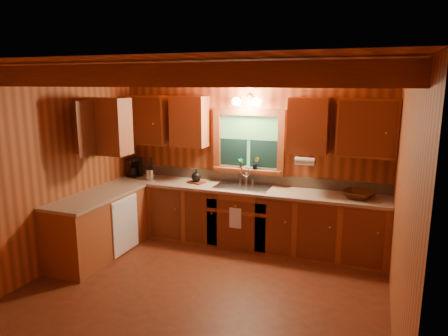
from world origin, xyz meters
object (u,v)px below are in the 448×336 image
wicker_basket (358,194)px  coffee_maker (135,167)px  cutting_board (196,182)px  sink (243,190)px

wicker_basket → coffee_maker: bearing=178.7°
cutting_board → wicker_basket: wicker_basket is taller
sink → wicker_basket: bearing=-0.5°
wicker_basket → cutting_board: bearing=179.9°
sink → cutting_board: (-0.76, -0.01, 0.06)m
sink → wicker_basket: 1.65m
sink → wicker_basket: (1.64, -0.01, 0.09)m
coffee_maker → wicker_basket: (3.55, -0.08, -0.11)m
coffee_maker → cutting_board: 1.16m
coffee_maker → cutting_board: size_ratio=1.25×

